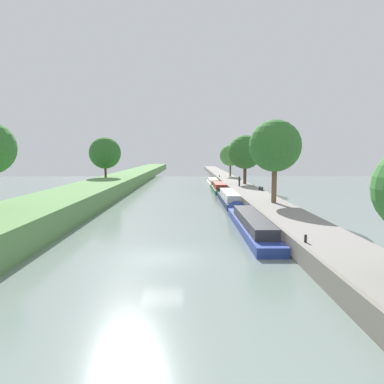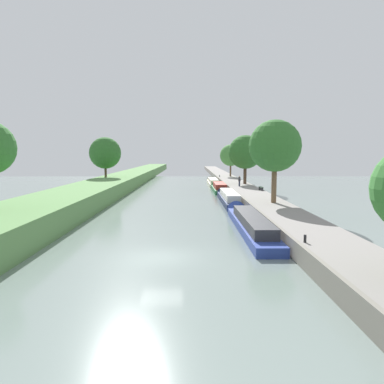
{
  "view_description": "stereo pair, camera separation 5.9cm",
  "coord_description": "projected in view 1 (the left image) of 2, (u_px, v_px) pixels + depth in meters",
  "views": [
    {
      "loc": [
        1.63,
        -21.45,
        6.22
      ],
      "look_at": [
        1.99,
        28.43,
        1.0
      ],
      "focal_mm": 34.04,
      "sensor_mm": 36.0,
      "label": 1
    },
    {
      "loc": [
        1.69,
        -21.45,
        6.22
      ],
      "look_at": [
        1.99,
        28.43,
        1.0
      ],
      "focal_mm": 34.04,
      "sensor_mm": 36.0,
      "label": 2
    }
  ],
  "objects": [
    {
      "name": "narrowboat_navy",
      "position": [
        228.0,
        198.0,
        46.85
      ],
      "size": [
        1.89,
        15.17,
        2.1
      ],
      "color": "#141E42",
      "rests_on": "ground_plane"
    },
    {
      "name": "narrowboat_cream",
      "position": [
        213.0,
        182.0,
        74.81
      ],
      "size": [
        1.95,
        14.28,
        1.89
      ],
      "color": "beige",
      "rests_on": "ground_plane"
    },
    {
      "name": "narrowboat_blue",
      "position": [
        250.0,
        222.0,
        30.08
      ],
      "size": [
        2.01,
        17.12,
        2.05
      ],
      "color": "#283D93",
      "rests_on": "ground_plane"
    },
    {
      "name": "stone_quay",
      "position": [
        293.0,
        247.0,
        21.96
      ],
      "size": [
        0.25,
        260.0,
        1.19
      ],
      "color": "gray",
      "rests_on": "ground_plane"
    },
    {
      "name": "narrowboat_green",
      "position": [
        219.0,
        188.0,
        61.2
      ],
      "size": [
        2.08,
        11.96,
        2.15
      ],
      "color": "#1E6033",
      "rests_on": "ground_plane"
    },
    {
      "name": "ground_plane",
      "position": [
        163.0,
        257.0,
        21.97
      ],
      "size": [
        160.0,
        160.0,
        0.0
      ],
      "primitive_type": "plane",
      "color": "slate"
    },
    {
      "name": "park_bench",
      "position": [
        261.0,
        188.0,
        51.13
      ],
      "size": [
        0.44,
        1.5,
        0.47
      ],
      "color": "#333338",
      "rests_on": "right_towpath"
    },
    {
      "name": "right_towpath",
      "position": [
        329.0,
        248.0,
        21.98
      ],
      "size": [
        4.13,
        260.0,
        1.14
      ],
      "color": "gray",
      "rests_on": "ground_plane"
    },
    {
      "name": "tree_rightbank_far",
      "position": [
        230.0,
        155.0,
        82.03
      ],
      "size": [
        4.85,
        4.85,
        7.23
      ],
      "color": "brown",
      "rests_on": "right_towpath"
    },
    {
      "name": "tree_rightbank_midfar",
      "position": [
        245.0,
        152.0,
        61.57
      ],
      "size": [
        5.71,
        5.71,
        8.27
      ],
      "color": "#4C3828",
      "rests_on": "right_towpath"
    },
    {
      "name": "tree_rightbank_midnear",
      "position": [
        275.0,
        146.0,
        37.54
      ],
      "size": [
        5.39,
        5.39,
        8.62
      ],
      "color": "brown",
      "rests_on": "right_towpath"
    },
    {
      "name": "mooring_bollard_far",
      "position": [
        219.0,
        176.0,
        80.85
      ],
      "size": [
        0.16,
        0.16,
        0.45
      ],
      "color": "black",
      "rests_on": "right_towpath"
    },
    {
      "name": "mooring_bollard_near",
      "position": [
        306.0,
        239.0,
        20.93
      ],
      "size": [
        0.16,
        0.16,
        0.45
      ],
      "color": "black",
      "rests_on": "right_towpath"
    },
    {
      "name": "tree_leftbank_upstream",
      "position": [
        105.0,
        153.0,
        64.14
      ],
      "size": [
        5.56,
        5.56,
        7.07
      ],
      "color": "#4C3828",
      "rests_on": "left_grassy_bank"
    },
    {
      "name": "person_walking",
      "position": [
        239.0,
        181.0,
        57.22
      ],
      "size": [
        0.34,
        0.34,
        1.66
      ],
      "color": "#282D42",
      "rests_on": "right_towpath"
    }
  ]
}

